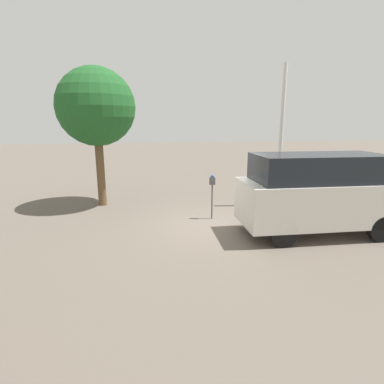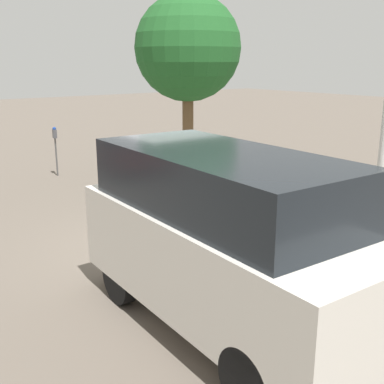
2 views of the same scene
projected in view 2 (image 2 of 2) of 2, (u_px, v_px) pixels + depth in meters
The scene contains 6 objects.
ground_plane at pixel (175, 243), 9.44m from camera, with size 80.00×80.00×0.00m, color #60564C.
parking_meter_near at pixel (207, 184), 9.43m from camera, with size 0.22×0.15×1.54m.
parking_meter_far at pixel (55, 140), 14.74m from camera, with size 0.22×0.15×1.53m.
lamp_post at pixel (380, 182), 7.73m from camera, with size 0.44×0.44×5.37m.
parked_van at pixel (223, 237), 6.17m from camera, with size 4.67×2.02×2.38m.
street_tree at pixel (188, 49), 13.19m from camera, with size 2.93×2.93×5.28m.
Camera 2 is at (7.24, -5.09, 3.46)m, focal length 45.00 mm.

